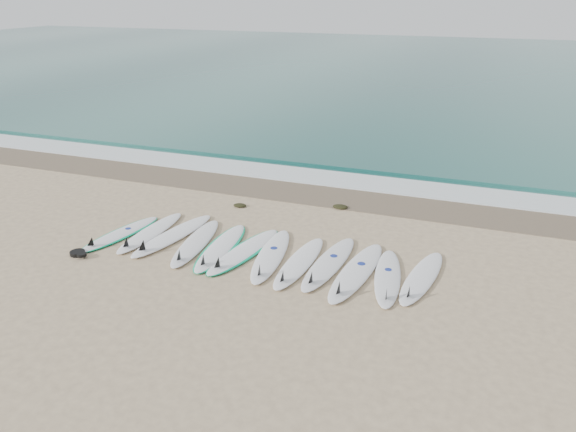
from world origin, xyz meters
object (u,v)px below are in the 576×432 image
(surfboard_0, at_px, (120,234))
(surfboard_11, at_px, (421,278))
(leash_coil, at_px, (78,253))
(surfboard_6, at_px, (270,256))

(surfboard_0, xyz_separation_m, surfboard_11, (6.87, 0.27, 0.01))
(surfboard_11, xyz_separation_m, leash_coil, (-7.06, -1.45, -0.01))
(surfboard_0, relative_size, surfboard_11, 0.96)
(surfboard_6, height_order, leash_coil, surfboard_6)
(surfboard_0, distance_m, surfboard_11, 6.87)
(surfboard_0, distance_m, surfboard_6, 3.73)
(surfboard_0, bearing_deg, surfboard_6, 11.85)
(surfboard_0, bearing_deg, leash_coil, -89.35)
(surfboard_0, xyz_separation_m, leash_coil, (-0.20, -1.19, 0.00))
(surfboard_11, bearing_deg, leash_coil, -160.83)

